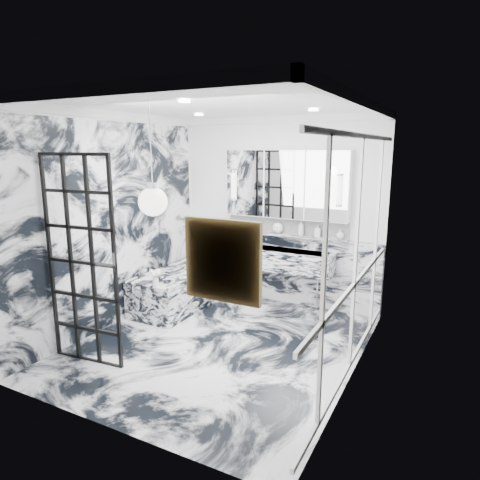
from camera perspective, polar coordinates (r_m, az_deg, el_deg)
The scene contains 25 objects.
floor at distance 5.36m, azimuth -2.84°, elevation -13.74°, with size 3.60×3.60×0.00m, color white.
ceiling at distance 4.85m, azimuth -3.20°, elevation 17.58°, with size 3.60×3.60×0.00m, color white.
wall_back at distance 6.51m, azimuth 5.04°, elevation 3.80°, with size 3.60×3.60×0.00m, color white.
wall_front at distance 3.53m, azimuth -18.00°, elevation -3.92°, with size 3.60×3.60×0.00m, color white.
wall_left at distance 5.88m, azimuth -16.60°, elevation 2.44°, with size 3.60×3.60×0.00m, color white.
wall_right at distance 4.35m, azimuth 15.51°, elevation -0.79°, with size 3.60×3.60×0.00m, color white.
marble_clad_back at distance 6.67m, azimuth 4.82°, elevation -3.68°, with size 3.18×0.05×1.05m, color white.
marble_clad_left at distance 5.88m, azimuth -16.46°, elevation 1.86°, with size 0.02×3.56×2.68m, color white.
panel_molding at distance 4.37m, azimuth 15.18°, elevation -2.04°, with size 0.03×3.40×2.30m, color white.
soap_bottle_a at distance 6.31m, azimuth 8.15°, elevation 1.62°, with size 0.08×0.09×0.22m, color #8C5919.
soap_bottle_b at distance 6.24m, azimuth 10.32°, elevation 1.23°, with size 0.08×0.08×0.18m, color #4C4C51.
soap_bottle_c at distance 6.16m, azimuth 13.22°, elevation 0.77°, with size 0.11×0.11×0.14m, color silver.
face_pot at distance 6.45m, azimuth 5.07°, elevation 1.61°, with size 0.16×0.16×0.16m, color white.
amber_bottle at distance 6.33m, azimuth 7.97°, elevation 1.11°, with size 0.04×0.04×0.10m, color #8C5919.
flower_vase at distance 5.75m, azimuth -11.19°, elevation -5.60°, with size 0.08×0.08×0.12m, color silver.
crittall_door at distance 4.89m, azimuth -20.38°, elevation -2.81°, with size 0.88×0.04×2.28m, color black, non-canonical shape.
artwork at distance 2.86m, azimuth -2.35°, elevation -2.77°, with size 0.47×0.04×0.47m, color #C28913.
pendant_light at distance 3.85m, azimuth -11.53°, elevation 5.03°, with size 0.26×0.26×0.26m, color white.
trough_sink at distance 6.36m, azimuth 5.34°, elevation -2.55°, with size 1.60×0.45×0.30m, color silver.
ledge at distance 6.44m, azimuth 5.95°, elevation 0.71°, with size 1.90×0.14×0.04m, color silver.
subway_tile at distance 6.47m, azimuth 6.18°, elevation 1.98°, with size 1.90×0.03×0.23m, color white.
mirror_cabinet at distance 6.34m, azimuth 6.12°, elevation 7.38°, with size 1.90×0.16×1.00m, color white.
sconce_left at distance 6.60m, azimuth -0.89°, elevation 7.28°, with size 0.07×0.07×0.40m, color white.
sconce_right at distance 6.00m, azimuth 13.13°, elevation 6.48°, with size 0.07×0.07×0.40m, color white.
bathtub at distance 6.55m, azimuth -7.84°, elevation -6.34°, with size 0.75×1.65×0.55m, color silver.
Camera 1 is at (2.45, -4.16, 2.34)m, focal length 32.00 mm.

